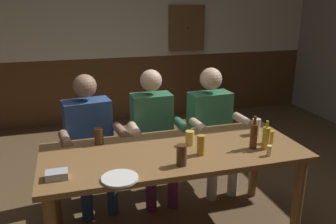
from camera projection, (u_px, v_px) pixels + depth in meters
The scene contains 19 objects.
ground_plane at pixel (169, 224), 3.02m from camera, with size 7.84×7.84×0.00m, color brown.
back_wall_upper at pixel (113, 6), 5.19m from camera, with size 6.53×0.12×1.53m, color silver.
back_wall_wainscot at pixel (117, 89), 5.57m from camera, with size 6.53×0.12×1.01m, color brown.
dining_table at pixel (174, 161), 2.71m from camera, with size 2.00×0.84×0.75m.
person_0 at pixel (90, 136), 3.15m from camera, with size 0.59×0.57×1.23m.
person_1 at pixel (154, 130), 3.29m from camera, with size 0.52×0.52×1.24m.
person_2 at pixel (212, 123), 3.46m from camera, with size 0.57×0.53×1.23m.
table_candle at pixel (269, 151), 2.57m from camera, with size 0.04×0.04×0.08m, color #F9E08C.
condiment_caddy at pixel (57, 175), 2.24m from camera, with size 0.14×0.10×0.05m, color #B2B7BC.
plate_0 at pixel (120, 178), 2.23m from camera, with size 0.24×0.24×0.01m, color white.
bottle_0 at pixel (254, 136), 2.68m from camera, with size 0.06×0.06×0.26m.
bottle_1 at pixel (266, 138), 2.68m from camera, with size 0.06×0.06×0.23m.
pint_glass_0 at pixel (201, 145), 2.57m from camera, with size 0.06×0.06×0.15m, color gold.
pint_glass_1 at pixel (182, 155), 2.41m from camera, with size 0.07×0.07×0.15m, color #4C2D19.
pint_glass_2 at pixel (270, 137), 2.80m from camera, with size 0.06×0.06×0.10m, color gold.
pint_glass_3 at pixel (99, 136), 2.77m from camera, with size 0.07×0.07×0.13m, color #4C2D19.
pint_glass_4 at pixel (190, 138), 2.76m from camera, with size 0.07×0.07×0.12m, color #E5C64C.
pint_glass_5 at pixel (256, 127), 2.97m from camera, with size 0.07×0.07×0.14m, color white.
wall_dart_cabinet at pixel (187, 28), 5.47m from camera, with size 0.56×0.15×0.70m.
Camera 1 is at (-0.74, -2.47, 1.84)m, focal length 37.23 mm.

